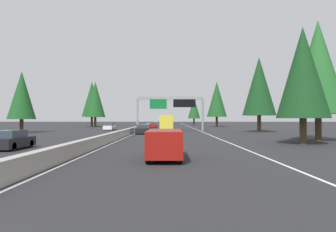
% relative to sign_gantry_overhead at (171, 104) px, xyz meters
% --- Properties ---
extents(ground_plane, '(320.00, 320.00, 0.00)m').
position_rel_sign_gantry_overhead_xyz_m(ground_plane, '(7.01, 6.03, -5.17)').
color(ground_plane, '#262628').
extents(median_barrier, '(180.00, 0.56, 0.90)m').
position_rel_sign_gantry_overhead_xyz_m(median_barrier, '(27.01, 6.33, -4.72)').
color(median_barrier, '#9E9B93').
rests_on(median_barrier, ground).
extents(shoulder_stripe_right, '(160.00, 0.16, 0.01)m').
position_rel_sign_gantry_overhead_xyz_m(shoulder_stripe_right, '(17.01, -5.49, -5.16)').
color(shoulder_stripe_right, silver).
rests_on(shoulder_stripe_right, ground).
extents(shoulder_stripe_median, '(160.00, 0.16, 0.01)m').
position_rel_sign_gantry_overhead_xyz_m(shoulder_stripe_median, '(17.01, 5.78, -5.16)').
color(shoulder_stripe_median, silver).
rests_on(shoulder_stripe_median, ground).
extents(sign_gantry_overhead, '(0.50, 12.68, 6.49)m').
position_rel_sign_gantry_overhead_xyz_m(sign_gantry_overhead, '(0.00, 0.00, 0.00)').
color(sign_gantry_overhead, gray).
rests_on(sign_gantry_overhead, ground).
extents(minivan_mid_right, '(5.00, 1.95, 1.69)m').
position_rel_sign_gantry_overhead_xyz_m(minivan_mid_right, '(-39.83, 0.63, -4.22)').
color(minivan_mid_right, maroon).
rests_on(minivan_mid_right, ground).
extents(sedan_mid_center, '(4.40, 1.80, 1.47)m').
position_rel_sign_gantry_overhead_xyz_m(sedan_mid_center, '(-10.79, 4.45, -4.49)').
color(sedan_mid_center, black).
rests_on(sedan_mid_center, ground).
extents(box_truck_near_right, '(8.50, 2.40, 2.95)m').
position_rel_sign_gantry_overhead_xyz_m(box_truck_near_right, '(0.06, 0.84, -3.56)').
color(box_truck_near_right, gold).
rests_on(box_truck_near_right, ground).
extents(pickup_mid_left, '(5.60, 2.00, 1.86)m').
position_rel_sign_gantry_overhead_xyz_m(pickup_mid_left, '(66.25, 0.73, -4.25)').
color(pickup_mid_left, slate).
rests_on(pickup_mid_left, ground).
extents(sedan_far_center, '(4.40, 1.80, 1.47)m').
position_rel_sign_gantry_overhead_xyz_m(sedan_far_center, '(18.37, 4.32, -4.49)').
color(sedan_far_center, maroon).
rests_on(sedan_far_center, ground).
extents(sedan_distant_b, '(4.40, 1.80, 1.47)m').
position_rel_sign_gantry_overhead_xyz_m(sedan_distant_b, '(35.72, 0.85, -4.49)').
color(sedan_distant_b, slate).
rests_on(sedan_distant_b, ground).
extents(oncoming_near, '(4.40, 1.80, 1.47)m').
position_rel_sign_gantry_overhead_xyz_m(oncoming_near, '(-34.14, 12.50, -4.49)').
color(oncoming_near, black).
rests_on(oncoming_near, ground).
extents(oncoming_far, '(4.40, 1.80, 1.47)m').
position_rel_sign_gantry_overhead_xyz_m(oncoming_far, '(5.19, 12.65, -4.49)').
color(oncoming_far, white).
rests_on(oncoming_far, ground).
extents(conifer_right_foreground, '(4.79, 4.79, 10.89)m').
position_rel_sign_gantry_overhead_xyz_m(conifer_right_foreground, '(-29.40, -12.02, 1.45)').
color(conifer_right_foreground, '#4C3823').
rests_on(conifer_right_foreground, ground).
extents(conifer_right_near, '(5.73, 5.73, 13.03)m').
position_rel_sign_gantry_overhead_xyz_m(conifer_right_near, '(-24.67, -15.74, 2.75)').
color(conifer_right_near, '#4C3823').
rests_on(conifer_right_near, ground).
extents(conifer_right_mid, '(5.85, 5.85, 13.30)m').
position_rel_sign_gantry_overhead_xyz_m(conifer_right_mid, '(-3.38, -15.65, 2.92)').
color(conifer_right_mid, '#4C3823').
rests_on(conifer_right_mid, ground).
extents(conifer_right_far, '(5.79, 5.79, 13.15)m').
position_rel_sign_gantry_overhead_xyz_m(conifer_right_far, '(31.67, -13.61, 2.83)').
color(conifer_right_far, '#4C3823').
rests_on(conifer_right_far, ground).
extents(conifer_right_distant, '(4.74, 4.74, 10.77)m').
position_rel_sign_gantry_overhead_xyz_m(conifer_right_distant, '(60.27, -9.29, 1.38)').
color(conifer_right_distant, '#4C3823').
rests_on(conifer_right_distant, ground).
extents(conifer_left_near, '(4.53, 4.53, 10.29)m').
position_rel_sign_gantry_overhead_xyz_m(conifer_left_near, '(-6.78, 24.98, 1.08)').
color(conifer_left_near, '#4C3823').
rests_on(conifer_left_near, ground).
extents(conifer_left_mid, '(5.53, 5.53, 12.58)m').
position_rel_sign_gantry_overhead_xyz_m(conifer_left_mid, '(26.99, 20.83, 2.48)').
color(conifer_left_mid, '#4C3823').
rests_on(conifer_left_mid, ground).
extents(conifer_left_far, '(5.93, 5.93, 13.48)m').
position_rel_sign_gantry_overhead_xyz_m(conifer_left_far, '(34.20, 23.61, 3.03)').
color(conifer_left_far, '#4C3823').
rests_on(conifer_left_far, ground).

